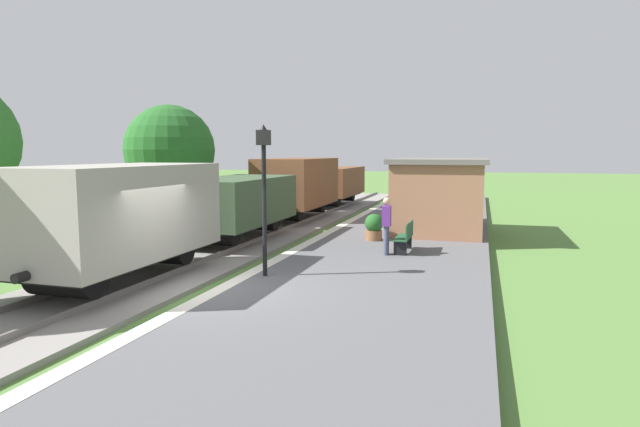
{
  "coord_description": "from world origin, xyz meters",
  "views": [
    {
      "loc": [
        5.9,
        -10.68,
        3.29
      ],
      "look_at": [
        1.38,
        4.5,
        1.49
      ],
      "focal_mm": 30.47,
      "sensor_mm": 36.0,
      "label": 1
    }
  ],
  "objects_px": {
    "freight_train": "(268,195)",
    "tree_trackside_far": "(170,150)",
    "bench_near_hut": "(405,237)",
    "lamp_post_near": "(264,172)",
    "potted_planter": "(374,227)",
    "person_waiting": "(387,223)",
    "station_hut": "(441,194)",
    "tree_field_left": "(164,142)"
  },
  "relations": [
    {
      "from": "person_waiting",
      "to": "station_hut",
      "type": "bearing_deg",
      "value": -104.59
    },
    {
      "from": "freight_train",
      "to": "bench_near_hut",
      "type": "bearing_deg",
      "value": -33.54
    },
    {
      "from": "freight_train",
      "to": "potted_planter",
      "type": "distance_m",
      "value": 5.34
    },
    {
      "from": "person_waiting",
      "to": "tree_field_left",
      "type": "distance_m",
      "value": 16.5
    },
    {
      "from": "lamp_post_near",
      "to": "freight_train",
      "type": "bearing_deg",
      "value": 111.5
    },
    {
      "from": "station_hut",
      "to": "person_waiting",
      "type": "height_order",
      "value": "station_hut"
    },
    {
      "from": "lamp_post_near",
      "to": "tree_trackside_far",
      "type": "relative_size",
      "value": 0.71
    },
    {
      "from": "freight_train",
      "to": "station_hut",
      "type": "xyz_separation_m",
      "value": [
        6.8,
        1.08,
        0.1
      ]
    },
    {
      "from": "lamp_post_near",
      "to": "tree_field_left",
      "type": "height_order",
      "value": "tree_field_left"
    },
    {
      "from": "potted_planter",
      "to": "lamp_post_near",
      "type": "relative_size",
      "value": 0.25
    },
    {
      "from": "tree_trackside_far",
      "to": "lamp_post_near",
      "type": "bearing_deg",
      "value": -46.25
    },
    {
      "from": "lamp_post_near",
      "to": "tree_trackside_far",
      "type": "distance_m",
      "value": 10.72
    },
    {
      "from": "person_waiting",
      "to": "freight_train",
      "type": "bearing_deg",
      "value": -42.91
    },
    {
      "from": "station_hut",
      "to": "tree_field_left",
      "type": "bearing_deg",
      "value": 166.24
    },
    {
      "from": "bench_near_hut",
      "to": "person_waiting",
      "type": "xyz_separation_m",
      "value": [
        -0.49,
        -0.6,
        0.46
      ]
    },
    {
      "from": "station_hut",
      "to": "bench_near_hut",
      "type": "bearing_deg",
      "value": -97.27
    },
    {
      "from": "freight_train",
      "to": "person_waiting",
      "type": "distance_m",
      "value": 7.35
    },
    {
      "from": "freight_train",
      "to": "lamp_post_near",
      "type": "height_order",
      "value": "lamp_post_near"
    },
    {
      "from": "person_waiting",
      "to": "tree_trackside_far",
      "type": "bearing_deg",
      "value": -26.27
    },
    {
      "from": "freight_train",
      "to": "tree_trackside_far",
      "type": "bearing_deg",
      "value": -172.77
    },
    {
      "from": "bench_near_hut",
      "to": "potted_planter",
      "type": "height_order",
      "value": "potted_planter"
    },
    {
      "from": "station_hut",
      "to": "lamp_post_near",
      "type": "xyz_separation_m",
      "value": [
        -3.55,
        -9.34,
        1.15
      ]
    },
    {
      "from": "bench_near_hut",
      "to": "potted_planter",
      "type": "relative_size",
      "value": 1.64
    },
    {
      "from": "bench_near_hut",
      "to": "lamp_post_near",
      "type": "xyz_separation_m",
      "value": [
        -2.89,
        -4.19,
        2.08
      ]
    },
    {
      "from": "tree_trackside_far",
      "to": "person_waiting",
      "type": "bearing_deg",
      "value": -22.92
    },
    {
      "from": "person_waiting",
      "to": "tree_field_left",
      "type": "relative_size",
      "value": 0.32
    },
    {
      "from": "station_hut",
      "to": "bench_near_hut",
      "type": "relative_size",
      "value": 3.87
    },
    {
      "from": "lamp_post_near",
      "to": "tree_trackside_far",
      "type": "xyz_separation_m",
      "value": [
        -7.4,
        7.73,
        0.56
      ]
    },
    {
      "from": "bench_near_hut",
      "to": "tree_field_left",
      "type": "bearing_deg",
      "value": 147.87
    },
    {
      "from": "freight_train",
      "to": "station_hut",
      "type": "bearing_deg",
      "value": 9.02
    },
    {
      "from": "freight_train",
      "to": "potted_planter",
      "type": "bearing_deg",
      "value": -24.31
    },
    {
      "from": "station_hut",
      "to": "person_waiting",
      "type": "bearing_deg",
      "value": -101.25
    },
    {
      "from": "potted_planter",
      "to": "bench_near_hut",
      "type": "bearing_deg",
      "value": -54.85
    },
    {
      "from": "station_hut",
      "to": "tree_trackside_far",
      "type": "xyz_separation_m",
      "value": [
        -10.95,
        -1.61,
        1.71
      ]
    },
    {
      "from": "station_hut",
      "to": "person_waiting",
      "type": "relative_size",
      "value": 3.39
    },
    {
      "from": "freight_train",
      "to": "person_waiting",
      "type": "xyz_separation_m",
      "value": [
        5.66,
        -4.67,
        -0.37
      ]
    },
    {
      "from": "potted_planter",
      "to": "tree_field_left",
      "type": "relative_size",
      "value": 0.17
    },
    {
      "from": "freight_train",
      "to": "person_waiting",
      "type": "relative_size",
      "value": 15.2
    },
    {
      "from": "tree_trackside_far",
      "to": "station_hut",
      "type": "bearing_deg",
      "value": 8.34
    },
    {
      "from": "bench_near_hut",
      "to": "person_waiting",
      "type": "distance_m",
      "value": 0.9
    },
    {
      "from": "potted_planter",
      "to": "lamp_post_near",
      "type": "height_order",
      "value": "lamp_post_near"
    },
    {
      "from": "potted_planter",
      "to": "freight_train",
      "type": "bearing_deg",
      "value": 155.69
    }
  ]
}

